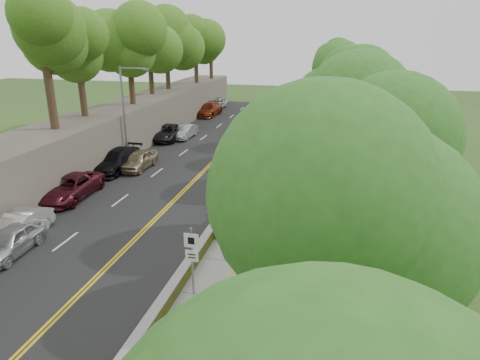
{
  "coord_description": "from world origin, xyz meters",
  "views": [
    {
      "loc": [
        6.56,
        -17.76,
        10.71
      ],
      "look_at": [
        0.5,
        8.0,
        1.4
      ],
      "focal_mm": 32.0,
      "sensor_mm": 36.0,
      "label": 1
    }
  ],
  "objects_px": {
    "person_far": "(295,142)",
    "construction_barrel": "(292,161)",
    "car_2": "(70,187)",
    "car_1": "(18,227)",
    "streetlight": "(126,109)",
    "signpost": "(192,254)",
    "painter_0": "(220,223)",
    "concrete_block": "(246,308)",
    "car_0": "(11,241)"
  },
  "relations": [
    {
      "from": "car_0",
      "to": "car_1",
      "type": "relative_size",
      "value": 0.94
    },
    {
      "from": "person_far",
      "to": "construction_barrel",
      "type": "bearing_deg",
      "value": 92.76
    },
    {
      "from": "construction_barrel",
      "to": "car_2",
      "type": "height_order",
      "value": "car_2"
    },
    {
      "from": "construction_barrel",
      "to": "painter_0",
      "type": "bearing_deg",
      "value": -99.32
    },
    {
      "from": "car_2",
      "to": "car_0",
      "type": "bearing_deg",
      "value": -80.21
    },
    {
      "from": "car_0",
      "to": "streetlight",
      "type": "bearing_deg",
      "value": 92.18
    },
    {
      "from": "construction_barrel",
      "to": "car_2",
      "type": "bearing_deg",
      "value": -142.69
    },
    {
      "from": "person_far",
      "to": "streetlight",
      "type": "bearing_deg",
      "value": 25.97
    },
    {
      "from": "streetlight",
      "to": "signpost",
      "type": "xyz_separation_m",
      "value": [
        11.51,
        -17.02,
        -2.68
      ]
    },
    {
      "from": "construction_barrel",
      "to": "painter_0",
      "type": "height_order",
      "value": "painter_0"
    },
    {
      "from": "signpost",
      "to": "person_far",
      "type": "relative_size",
      "value": 1.62
    },
    {
      "from": "streetlight",
      "to": "car_1",
      "type": "bearing_deg",
      "value": -87.15
    },
    {
      "from": "car_1",
      "to": "painter_0",
      "type": "distance_m",
      "value": 10.83
    },
    {
      "from": "painter_0",
      "to": "signpost",
      "type": "bearing_deg",
      "value": -159.89
    },
    {
      "from": "signpost",
      "to": "painter_0",
      "type": "distance_m",
      "value": 5.41
    },
    {
      "from": "signpost",
      "to": "construction_barrel",
      "type": "distance_m",
      "value": 19.17
    },
    {
      "from": "streetlight",
      "to": "painter_0",
      "type": "height_order",
      "value": "streetlight"
    },
    {
      "from": "car_0",
      "to": "person_far",
      "type": "height_order",
      "value": "person_far"
    },
    {
      "from": "car_2",
      "to": "concrete_block",
      "type": "bearing_deg",
      "value": -36.68
    },
    {
      "from": "signpost",
      "to": "streetlight",
      "type": "bearing_deg",
      "value": 124.08
    },
    {
      "from": "person_far",
      "to": "car_0",
      "type": "bearing_deg",
      "value": 62.15
    },
    {
      "from": "car_0",
      "to": "painter_0",
      "type": "xyz_separation_m",
      "value": [
        9.75,
        4.06,
        0.22
      ]
    },
    {
      "from": "car_1",
      "to": "car_2",
      "type": "relative_size",
      "value": 0.79
    },
    {
      "from": "signpost",
      "to": "painter_0",
      "type": "relative_size",
      "value": 1.71
    },
    {
      "from": "concrete_block",
      "to": "car_2",
      "type": "xyz_separation_m",
      "value": [
        -14.15,
        9.64,
        0.37
      ]
    },
    {
      "from": "streetlight",
      "to": "signpost",
      "type": "height_order",
      "value": "streetlight"
    },
    {
      "from": "construction_barrel",
      "to": "car_2",
      "type": "relative_size",
      "value": 0.18
    },
    {
      "from": "construction_barrel",
      "to": "concrete_block",
      "type": "relative_size",
      "value": 0.86
    },
    {
      "from": "car_0",
      "to": "signpost",
      "type": "bearing_deg",
      "value": -10.21
    },
    {
      "from": "concrete_block",
      "to": "car_2",
      "type": "height_order",
      "value": "car_2"
    },
    {
      "from": "car_0",
      "to": "person_far",
      "type": "xyz_separation_m",
      "value": [
        11.8,
        22.18,
        0.27
      ]
    },
    {
      "from": "car_1",
      "to": "painter_0",
      "type": "relative_size",
      "value": 2.41
    },
    {
      "from": "concrete_block",
      "to": "car_1",
      "type": "xyz_separation_m",
      "value": [
        -13.29,
        3.64,
        0.32
      ]
    },
    {
      "from": "car_0",
      "to": "painter_0",
      "type": "relative_size",
      "value": 2.26
    },
    {
      "from": "car_2",
      "to": "painter_0",
      "type": "distance_m",
      "value": 11.83
    },
    {
      "from": "car_2",
      "to": "painter_0",
      "type": "bearing_deg",
      "value": -18.82
    },
    {
      "from": "streetlight",
      "to": "concrete_block",
      "type": "relative_size",
      "value": 6.88
    },
    {
      "from": "streetlight",
      "to": "person_far",
      "type": "xyz_separation_m",
      "value": [
        13.26,
        6.41,
        -3.64
      ]
    },
    {
      "from": "concrete_block",
      "to": "car_2",
      "type": "bearing_deg",
      "value": 145.74
    },
    {
      "from": "car_2",
      "to": "painter_0",
      "type": "xyz_separation_m",
      "value": [
        11.35,
        -3.34,
        0.14
      ]
    },
    {
      "from": "construction_barrel",
      "to": "car_0",
      "type": "distance_m",
      "value": 21.44
    },
    {
      "from": "streetlight",
      "to": "concrete_block",
      "type": "height_order",
      "value": "streetlight"
    },
    {
      "from": "concrete_block",
      "to": "car_0",
      "type": "relative_size",
      "value": 0.28
    },
    {
      "from": "construction_barrel",
      "to": "car_2",
      "type": "xyz_separation_m",
      "value": [
        -13.6,
        -10.36,
        0.26
      ]
    },
    {
      "from": "construction_barrel",
      "to": "painter_0",
      "type": "relative_size",
      "value": 0.55
    },
    {
      "from": "painter_0",
      "to": "person_far",
      "type": "height_order",
      "value": "person_far"
    },
    {
      "from": "streetlight",
      "to": "construction_barrel",
      "type": "relative_size",
      "value": 8.03
    },
    {
      "from": "car_2",
      "to": "car_1",
      "type": "bearing_deg",
      "value": -84.32
    },
    {
      "from": "streetlight",
      "to": "car_2",
      "type": "xyz_separation_m",
      "value": [
        -0.14,
        -8.36,
        -3.83
      ]
    },
    {
      "from": "car_0",
      "to": "car_2",
      "type": "height_order",
      "value": "car_2"
    }
  ]
}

